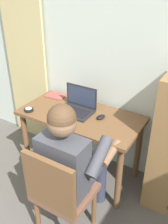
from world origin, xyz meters
TOP-DOWN VIEW (x-y plane):
  - wall_back at (0.00, 2.20)m, footprint 4.80×0.05m
  - curtain_panel at (-1.32, 2.13)m, footprint 0.57×0.03m
  - desk at (-0.40, 1.83)m, footprint 1.19×0.59m
  - chair at (-0.13, 1.11)m, footprint 0.42×0.40m
  - person_seated at (-0.13, 1.29)m, footprint 0.53×0.59m
  - laptop at (-0.46, 1.87)m, footprint 0.34×0.25m
  - computer_mouse at (-0.19, 1.86)m, footprint 0.08×0.11m
  - desk_clock at (-0.87, 1.62)m, footprint 0.09×0.09m
  - notebook_pad at (-0.84, 2.03)m, footprint 0.22×0.17m

SIDE VIEW (x-z plane):
  - chair at x=-0.13m, z-range 0.05..0.93m
  - desk at x=-0.40m, z-range 0.25..0.98m
  - person_seated at x=-0.13m, z-range 0.08..1.27m
  - notebook_pad at x=-0.84m, z-range 0.73..0.74m
  - desk_clock at x=-0.87m, z-range 0.73..0.76m
  - computer_mouse at x=-0.19m, z-range 0.73..0.76m
  - laptop at x=-0.46m, z-range 0.66..0.90m
  - curtain_panel at x=-1.32m, z-range 0.00..2.29m
  - wall_back at x=0.00m, z-range 0.00..2.50m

